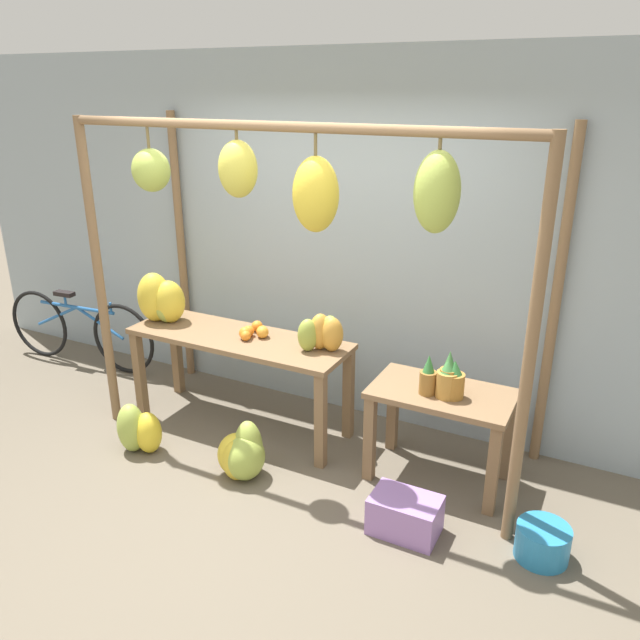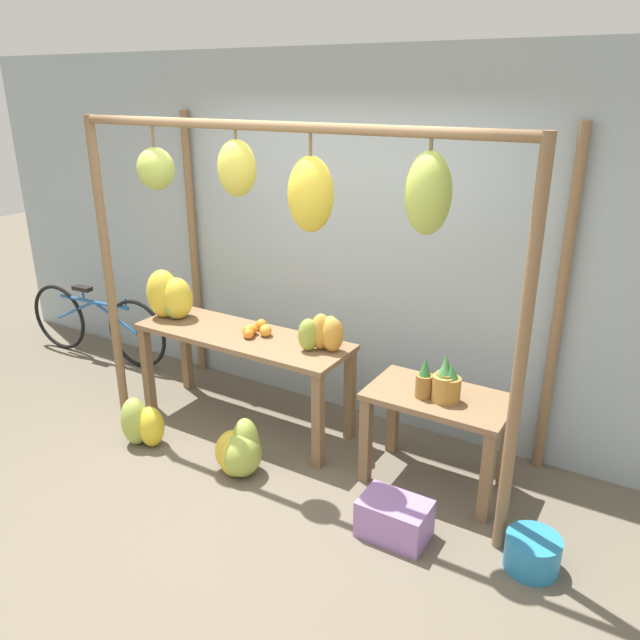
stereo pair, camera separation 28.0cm
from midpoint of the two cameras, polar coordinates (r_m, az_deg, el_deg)
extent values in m
plane|color=#665B4C|center=(4.16, -6.54, -17.10)|extent=(20.00, 20.00, 0.00)
cube|color=#99A8B2|center=(4.81, 4.76, 6.97)|extent=(8.00, 0.08, 2.80)
cylinder|color=brown|center=(4.99, -17.27, 3.89)|extent=(0.07, 0.07, 2.34)
cylinder|color=brown|center=(3.47, 20.07, -3.84)|extent=(0.07, 0.07, 2.34)
cylinder|color=brown|center=(5.65, -10.09, 6.40)|extent=(0.07, 0.07, 2.34)
cylinder|color=brown|center=(4.36, 22.74, 0.77)|extent=(0.07, 0.07, 2.34)
cylinder|color=brown|center=(3.77, -2.32, 17.29)|extent=(3.12, 0.06, 0.06)
cylinder|color=brown|center=(4.38, -13.21, 16.00)|extent=(0.02, 0.02, 0.13)
ellipsoid|color=#9EB247|center=(4.40, -12.99, 13.32)|extent=(0.26, 0.24, 0.28)
cylinder|color=brown|center=(3.93, -5.65, 16.52)|extent=(0.02, 0.02, 0.05)
ellipsoid|color=gold|center=(3.95, -5.55, 13.63)|extent=(0.25, 0.22, 0.35)
cylinder|color=brown|center=(3.64, 1.41, 15.75)|extent=(0.02, 0.02, 0.12)
ellipsoid|color=gold|center=(3.67, 1.37, 11.39)|extent=(0.28, 0.25, 0.44)
cylinder|color=brown|center=(3.34, 12.59, 15.39)|extent=(0.02, 0.02, 0.06)
ellipsoid|color=#9EB247|center=(3.37, 12.26, 11.22)|extent=(0.25, 0.22, 0.44)
cube|color=brown|center=(4.77, -5.48, -1.52)|extent=(1.74, 0.56, 0.04)
cube|color=brown|center=(5.26, -14.04, -4.38)|extent=(0.07, 0.07, 0.72)
cube|color=brown|center=(4.36, 1.68, -9.26)|extent=(0.07, 0.07, 0.72)
cube|color=brown|center=(5.56, -10.75, -2.71)|extent=(0.07, 0.07, 0.72)
cube|color=brown|center=(4.72, 4.45, -6.86)|extent=(0.07, 0.07, 0.72)
cube|color=brown|center=(4.15, 12.75, -6.98)|extent=(0.92, 0.53, 0.04)
cube|color=brown|center=(4.27, 6.11, -10.88)|extent=(0.07, 0.07, 0.62)
cube|color=brown|center=(4.05, 16.97, -13.65)|extent=(0.07, 0.07, 0.62)
cube|color=brown|center=(4.61, 8.45, -8.41)|extent=(0.07, 0.07, 0.62)
cube|color=brown|center=(4.41, 18.47, -10.77)|extent=(0.07, 0.07, 0.62)
ellipsoid|color=gold|center=(5.10, -11.41, 1.93)|extent=(0.33, 0.33, 0.34)
ellipsoid|color=#9EB247|center=(5.13, -11.17, 1.81)|extent=(0.27, 0.27, 0.30)
ellipsoid|color=gold|center=(5.15, -12.66, 2.35)|extent=(0.33, 0.32, 0.40)
ellipsoid|color=#9EB247|center=(5.11, -11.61, 1.71)|extent=(0.27, 0.28, 0.30)
sphere|color=orange|center=(4.66, -4.85, -1.29)|extent=(0.08, 0.08, 0.08)
sphere|color=orange|center=(4.69, -3.30, -1.01)|extent=(0.09, 0.09, 0.09)
sphere|color=orange|center=(4.71, -3.32, -0.93)|extent=(0.09, 0.09, 0.09)
sphere|color=orange|center=(4.73, -4.55, -0.87)|extent=(0.08, 0.08, 0.08)
sphere|color=orange|center=(4.68, -4.88, -1.05)|extent=(0.09, 0.09, 0.09)
sphere|color=orange|center=(4.81, -3.73, -0.45)|extent=(0.09, 0.09, 0.09)
cylinder|color=#A3702D|center=(4.04, 13.73, -6.24)|extent=(0.14, 0.14, 0.16)
cone|color=#337538|center=(3.99, 13.89, -4.61)|extent=(0.10, 0.10, 0.09)
cylinder|color=#B27F38|center=(4.04, 13.16, -6.14)|extent=(0.14, 0.14, 0.17)
cone|color=#428442|center=(3.98, 13.31, -4.45)|extent=(0.10, 0.10, 0.09)
cylinder|color=olive|center=(4.07, 11.45, -5.96)|extent=(0.11, 0.11, 0.15)
cone|color=#337538|center=(4.01, 11.59, -4.23)|extent=(0.08, 0.08, 0.12)
cylinder|color=#A3702D|center=(4.05, 13.26, -5.97)|extent=(0.11, 0.11, 0.19)
cone|color=#428442|center=(3.98, 13.44, -3.95)|extent=(0.08, 0.08, 0.13)
ellipsoid|color=yellow|center=(4.83, -13.57, -9.47)|extent=(0.28, 0.28, 0.32)
ellipsoid|color=#9EB247|center=(4.86, -14.98, -8.95)|extent=(0.29, 0.28, 0.38)
ellipsoid|color=#9EB247|center=(4.39, -5.29, -12.15)|extent=(0.27, 0.30, 0.32)
ellipsoid|color=#9EB247|center=(4.41, -4.96, -11.34)|extent=(0.28, 0.27, 0.41)
ellipsoid|color=gold|center=(4.45, -6.11, -11.83)|extent=(0.34, 0.34, 0.31)
ellipsoid|color=gold|center=(4.39, -6.07, -12.38)|extent=(0.26, 0.25, 0.30)
cube|color=#9970B7|center=(3.93, 8.94, -17.53)|extent=(0.41, 0.27, 0.24)
cylinder|color=teal|center=(3.92, 20.92, -19.31)|extent=(0.30, 0.30, 0.20)
torus|color=black|center=(6.76, -21.66, 0.22)|extent=(0.68, 0.09, 0.68)
torus|color=black|center=(6.08, -15.14, -1.26)|extent=(0.68, 0.09, 0.68)
cylinder|color=#235B9E|center=(6.33, -18.82, 1.55)|extent=(0.86, 0.10, 0.03)
cylinder|color=#235B9E|center=(6.54, -20.29, 0.87)|extent=(0.52, 0.07, 0.27)
cylinder|color=#235B9E|center=(6.20, -17.01, 0.18)|extent=(0.52, 0.07, 0.27)
cylinder|color=#235B9E|center=(6.40, -19.68, 2.13)|extent=(0.02, 0.02, 0.10)
cube|color=black|center=(6.38, -19.76, 2.73)|extent=(0.21, 0.10, 0.04)
cylinder|color=#235B9E|center=(6.04, -16.12, 1.47)|extent=(0.02, 0.02, 0.10)
ellipsoid|color=#93A33D|center=(4.41, 2.80, -1.25)|extent=(0.17, 0.15, 0.26)
ellipsoid|color=gold|center=(4.39, 2.96, -1.38)|extent=(0.21, 0.20, 0.25)
ellipsoid|color=gold|center=(4.43, 1.89, -1.09)|extent=(0.20, 0.21, 0.27)
ellipsoid|color=#93A33D|center=(4.40, 0.74, -1.39)|extent=(0.19, 0.19, 0.24)
camera|label=1|loc=(0.14, -88.14, 0.70)|focal=35.00mm
camera|label=2|loc=(0.14, 91.86, -0.70)|focal=35.00mm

